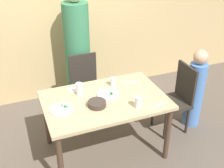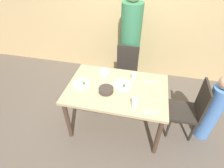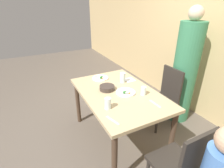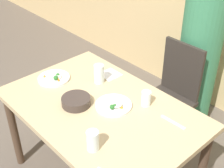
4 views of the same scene
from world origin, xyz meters
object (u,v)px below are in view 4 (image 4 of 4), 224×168
Objects in this scene: bowl_curry at (76,101)px; plate_rice_adult at (114,105)px; chair_adult_spot at (171,93)px; glass_water_tall at (146,98)px; person_adult at (201,47)px.

plate_rice_adult is (0.19, 0.17, -0.02)m from bowl_curry.
plate_rice_adult is at bearing 42.02° from bowl_curry.
bowl_curry is at bearing -137.98° from plate_rice_adult.
chair_adult_spot reaches higher than bowl_curry.
chair_adult_spot is at bearing 81.24° from bowl_curry.
bowl_curry is at bearing -98.76° from chair_adult_spot.
glass_water_tall is at bearing -71.81° from chair_adult_spot.
chair_adult_spot reaches higher than glass_water_tall.
person_adult is at bearing 83.65° from bowl_curry.
bowl_curry is 1.88× the size of glass_water_tall.
glass_water_tall is (0.18, -0.55, 0.31)m from chair_adult_spot.
glass_water_tall reaches higher than plate_rice_adult.
plate_rice_adult is (0.05, -0.72, 0.28)m from chair_adult_spot.
person_adult reaches higher than plate_rice_adult.
chair_adult_spot is 0.47m from person_adult.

